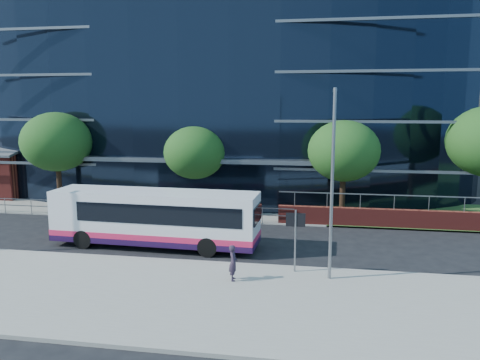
% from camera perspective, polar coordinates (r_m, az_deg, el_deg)
% --- Properties ---
extents(ground, '(200.00, 200.00, 0.00)m').
position_cam_1_polar(ground, '(23.46, -4.31, -9.43)').
color(ground, black).
rests_on(ground, ground).
extents(pavement_near, '(80.00, 8.00, 0.15)m').
position_cam_1_polar(pavement_near, '(18.94, -8.06, -13.90)').
color(pavement_near, gray).
rests_on(pavement_near, ground).
extents(kerb, '(80.00, 0.25, 0.16)m').
position_cam_1_polar(kerb, '(22.52, -4.93, -10.02)').
color(kerb, gray).
rests_on(kerb, ground).
extents(yellow_line_outer, '(80.00, 0.08, 0.01)m').
position_cam_1_polar(yellow_line_outer, '(22.73, -4.80, -10.04)').
color(yellow_line_outer, gold).
rests_on(yellow_line_outer, ground).
extents(yellow_line_inner, '(80.00, 0.08, 0.01)m').
position_cam_1_polar(yellow_line_inner, '(22.86, -4.71, -9.92)').
color(yellow_line_inner, gold).
rests_on(yellow_line_inner, ground).
extents(far_forecourt, '(50.00, 8.00, 0.10)m').
position_cam_1_polar(far_forecourt, '(35.31, -9.49, -3.11)').
color(far_forecourt, gray).
rests_on(far_forecourt, ground).
extents(glass_office, '(44.00, 23.10, 16.00)m').
position_cam_1_polar(glass_office, '(43.46, -2.93, 9.82)').
color(glass_office, black).
rests_on(glass_office, ground).
extents(guard_railings, '(24.00, 0.05, 1.10)m').
position_cam_1_polar(guard_railings, '(32.26, -15.21, -3.07)').
color(guard_railings, slate).
rests_on(guard_railings, ground).
extents(street_sign, '(0.85, 0.09, 2.80)m').
position_cam_1_polar(street_sign, '(20.70, 6.78, -5.79)').
color(street_sign, slate).
rests_on(street_sign, pavement_near).
extents(tree_far_a, '(4.95, 4.95, 6.98)m').
position_cam_1_polar(tree_far_a, '(35.79, -21.44, 4.34)').
color(tree_far_a, black).
rests_on(tree_far_a, ground).
extents(tree_far_b, '(4.29, 4.29, 6.05)m').
position_cam_1_polar(tree_far_b, '(32.36, -5.52, 3.32)').
color(tree_far_b, black).
rests_on(tree_far_b, ground).
extents(tree_far_c, '(4.62, 4.62, 6.51)m').
position_cam_1_polar(tree_far_c, '(30.75, 12.55, 3.46)').
color(tree_far_c, black).
rests_on(tree_far_c, ground).
extents(tree_dist_e, '(4.62, 4.62, 6.51)m').
position_cam_1_polar(tree_dist_e, '(64.38, 26.53, 5.57)').
color(tree_dist_e, black).
rests_on(tree_dist_e, ground).
extents(streetlight_east, '(0.15, 0.77, 8.00)m').
position_cam_1_polar(streetlight_east, '(19.64, 11.19, 0.12)').
color(streetlight_east, slate).
rests_on(streetlight_east, pavement_near).
extents(city_bus, '(11.11, 2.94, 2.98)m').
position_cam_1_polar(city_bus, '(25.13, -10.12, -4.54)').
color(city_bus, silver).
rests_on(city_bus, ground).
extents(pedestrian, '(0.46, 0.61, 1.52)m').
position_cam_1_polar(pedestrian, '(19.92, -0.84, -10.05)').
color(pedestrian, '#2A1F2F').
rests_on(pedestrian, pavement_near).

